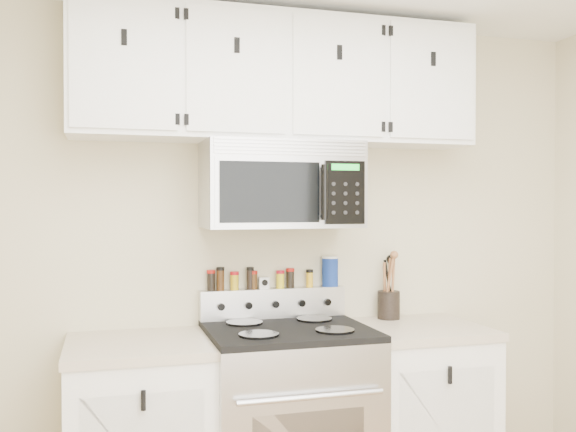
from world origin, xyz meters
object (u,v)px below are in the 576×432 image
(range, at_px, (288,424))
(microwave, at_px, (281,185))
(utensil_crock, at_px, (389,303))
(salt_canister, at_px, (330,271))

(range, bearing_deg, microwave, 89.77)
(utensil_crock, xyz_separation_m, salt_canister, (-0.32, 0.05, 0.17))
(range, relative_size, utensil_crock, 3.18)
(utensil_crock, bearing_deg, microwave, -170.48)
(salt_canister, bearing_deg, microwave, -153.52)
(range, xyz_separation_m, utensil_crock, (0.63, 0.23, 0.52))
(microwave, bearing_deg, utensil_crock, 9.52)
(microwave, bearing_deg, salt_canister, 26.48)
(utensil_crock, bearing_deg, salt_canister, 171.00)
(microwave, relative_size, utensil_crock, 2.20)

